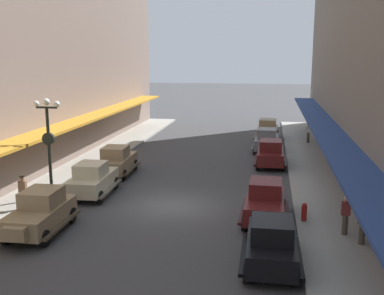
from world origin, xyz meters
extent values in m
plane|color=#424244|center=(0.00, 0.00, 0.00)|extent=(200.00, 200.00, 0.00)
cube|color=#A8A59E|center=(-7.50, 0.00, 0.07)|extent=(3.00, 60.00, 0.15)
cube|color=#A8A59E|center=(7.50, 0.00, 0.07)|extent=(3.00, 60.00, 0.15)
cube|color=orange|center=(-8.10, 0.00, 3.00)|extent=(1.80, 54.00, 0.16)
cube|color=navy|center=(8.10, 0.00, 3.00)|extent=(1.80, 54.00, 0.16)
cube|color=#997F5B|center=(4.54, 19.17, 0.74)|extent=(1.86, 3.97, 0.80)
cube|color=#997F5B|center=(4.55, 19.42, 1.49)|extent=(1.51, 1.76, 0.70)
cube|color=#8C9EA8|center=(4.55, 19.42, 1.49)|extent=(1.44, 1.72, 0.42)
cube|color=#997F5B|center=(4.45, 17.04, 0.79)|extent=(0.95, 0.40, 0.52)
cube|color=#4C3F2D|center=(5.49, 19.13, 0.42)|extent=(0.39, 3.52, 0.12)
cube|color=#4C3F2D|center=(3.59, 19.21, 0.42)|extent=(0.39, 3.52, 0.12)
cylinder|color=black|center=(5.29, 17.78, 0.34)|extent=(0.25, 0.69, 0.68)
cylinder|color=black|center=(3.68, 17.84, 0.34)|extent=(0.25, 0.69, 0.68)
cylinder|color=black|center=(5.41, 20.50, 0.34)|extent=(0.25, 0.69, 0.68)
cylinder|color=black|center=(3.79, 20.57, 0.34)|extent=(0.25, 0.69, 0.68)
cube|color=#591919|center=(4.84, 9.34, 0.74)|extent=(1.72, 3.91, 0.80)
cube|color=#591919|center=(4.83, 9.09, 1.49)|extent=(1.45, 1.71, 0.70)
cube|color=#8C9EA8|center=(4.83, 9.09, 1.49)|extent=(1.38, 1.67, 0.42)
cube|color=#591919|center=(4.85, 11.47, 0.79)|extent=(0.94, 0.36, 0.52)
cube|color=black|center=(3.89, 9.35, 0.42)|extent=(0.26, 3.51, 0.12)
cube|color=black|center=(5.79, 9.34, 0.42)|extent=(0.26, 3.51, 0.12)
cylinder|color=black|center=(4.04, 10.71, 0.34)|extent=(0.22, 0.68, 0.68)
cylinder|color=black|center=(5.65, 10.71, 0.34)|extent=(0.22, 0.68, 0.68)
cylinder|color=black|center=(4.02, 7.98, 0.34)|extent=(0.22, 0.68, 0.68)
cylinder|color=black|center=(5.64, 7.98, 0.34)|extent=(0.22, 0.68, 0.68)
cube|color=beige|center=(-4.56, 1.05, 0.74)|extent=(1.84, 3.96, 0.80)
cube|color=beige|center=(-4.55, 0.80, 1.49)|extent=(1.50, 1.75, 0.70)
cube|color=#8C9EA8|center=(-4.55, 0.80, 1.49)|extent=(1.43, 1.71, 0.42)
cube|color=beige|center=(-4.64, 3.18, 0.79)|extent=(0.95, 0.39, 0.52)
cube|color=#6D6856|center=(-5.51, 1.02, 0.42)|extent=(0.37, 3.52, 0.12)
cube|color=#6D6856|center=(-3.61, 1.09, 0.42)|extent=(0.37, 3.52, 0.12)
cylinder|color=black|center=(-5.42, 2.39, 0.34)|extent=(0.24, 0.69, 0.68)
cylinder|color=black|center=(-3.80, 2.44, 0.34)|extent=(0.24, 0.69, 0.68)
cylinder|color=black|center=(-5.32, -0.34, 0.34)|extent=(0.24, 0.69, 0.68)
cylinder|color=black|center=(-3.70, -0.28, 0.34)|extent=(0.24, 0.69, 0.68)
cube|color=#591919|center=(4.61, -1.37, 0.74)|extent=(1.81, 3.94, 0.80)
cube|color=#591919|center=(4.62, -1.13, 1.49)|extent=(1.49, 1.74, 0.70)
cube|color=#8C9EA8|center=(4.62, -1.13, 1.49)|extent=(1.41, 1.70, 0.42)
cube|color=#591919|center=(4.55, -3.50, 0.79)|extent=(0.94, 0.39, 0.52)
cube|color=black|center=(5.56, -1.40, 0.42)|extent=(0.34, 3.52, 0.12)
cube|color=black|center=(3.66, -1.35, 0.42)|extent=(0.34, 3.52, 0.12)
cylinder|color=black|center=(5.38, -2.76, 0.34)|extent=(0.24, 0.69, 0.68)
cylinder|color=black|center=(3.77, -2.72, 0.34)|extent=(0.24, 0.69, 0.68)
cylinder|color=black|center=(5.45, -0.03, 0.34)|extent=(0.24, 0.69, 0.68)
cylinder|color=black|center=(3.84, 0.01, 0.34)|extent=(0.24, 0.69, 0.68)
cube|color=#997F5B|center=(-4.73, 5.48, 0.74)|extent=(1.85, 3.96, 0.80)
cube|color=#997F5B|center=(-4.72, 5.23, 1.49)|extent=(1.51, 1.76, 0.70)
cube|color=#8C9EA8|center=(-4.72, 5.23, 1.49)|extent=(1.43, 1.72, 0.42)
cube|color=#997F5B|center=(-4.81, 7.61, 0.79)|extent=(0.95, 0.40, 0.52)
cube|color=#4C3F2D|center=(-5.68, 5.45, 0.42)|extent=(0.38, 3.52, 0.12)
cube|color=#4C3F2D|center=(-3.78, 5.52, 0.42)|extent=(0.38, 3.52, 0.12)
cylinder|color=black|center=(-5.59, 6.82, 0.34)|extent=(0.25, 0.69, 0.68)
cylinder|color=black|center=(-3.98, 6.88, 0.34)|extent=(0.25, 0.69, 0.68)
cylinder|color=black|center=(-5.48, 4.09, 0.34)|extent=(0.25, 0.69, 0.68)
cylinder|color=black|center=(-3.87, 4.15, 0.34)|extent=(0.25, 0.69, 0.68)
cube|color=slate|center=(4.52, 14.22, 0.74)|extent=(1.82, 3.95, 0.80)
cube|color=slate|center=(4.51, 13.97, 1.49)|extent=(1.49, 1.74, 0.70)
cube|color=#8C9EA8|center=(4.51, 13.97, 1.49)|extent=(1.42, 1.71, 0.42)
cube|color=slate|center=(4.58, 16.35, 0.79)|extent=(0.95, 0.39, 0.52)
cube|color=#393A3D|center=(3.57, 14.25, 0.42)|extent=(0.34, 3.52, 0.12)
cube|color=#393A3D|center=(5.47, 14.19, 0.42)|extent=(0.34, 3.52, 0.12)
cylinder|color=black|center=(3.75, 15.61, 0.34)|extent=(0.24, 0.69, 0.68)
cylinder|color=black|center=(5.37, 15.56, 0.34)|extent=(0.24, 0.69, 0.68)
cylinder|color=black|center=(3.67, 12.88, 0.34)|extent=(0.24, 0.69, 0.68)
cylinder|color=black|center=(5.29, 12.83, 0.34)|extent=(0.24, 0.69, 0.68)
cube|color=black|center=(4.89, -6.00, 0.74)|extent=(1.74, 3.92, 0.80)
cube|color=black|center=(4.89, -6.25, 1.49)|extent=(1.46, 1.71, 0.70)
cube|color=#8C9EA8|center=(4.89, -6.25, 1.49)|extent=(1.38, 1.68, 0.42)
cube|color=black|center=(4.87, -3.87, 0.79)|extent=(0.94, 0.37, 0.52)
cube|color=black|center=(3.94, -6.01, 0.42)|extent=(0.27, 3.51, 0.12)
cube|color=black|center=(5.84, -5.99, 0.42)|extent=(0.27, 3.51, 0.12)
cylinder|color=black|center=(4.07, -4.64, 0.34)|extent=(0.23, 0.68, 0.68)
cylinder|color=black|center=(5.69, -4.63, 0.34)|extent=(0.23, 0.68, 0.68)
cylinder|color=black|center=(4.10, -7.37, 0.34)|extent=(0.23, 0.68, 0.68)
cylinder|color=black|center=(5.71, -7.36, 0.34)|extent=(0.23, 0.68, 0.68)
cube|color=#997F5B|center=(-4.77, -4.39, 0.74)|extent=(1.80, 3.94, 0.80)
cube|color=#997F5B|center=(-4.78, -4.14, 1.49)|extent=(1.48, 1.74, 0.70)
cube|color=#8C9EA8|center=(-4.78, -4.14, 1.49)|extent=(1.41, 1.70, 0.42)
cube|color=#997F5B|center=(-4.72, -6.52, 0.79)|extent=(0.94, 0.38, 0.52)
cube|color=#4C3F2D|center=(-3.83, -4.37, 0.42)|extent=(0.33, 3.52, 0.12)
cube|color=#4C3F2D|center=(-5.72, -4.42, 0.42)|extent=(0.33, 3.52, 0.12)
cylinder|color=black|center=(-3.93, -5.73, 0.34)|extent=(0.24, 0.69, 0.68)
cylinder|color=black|center=(-5.55, -5.78, 0.34)|extent=(0.24, 0.69, 0.68)
cylinder|color=black|center=(-4.00, -3.01, 0.34)|extent=(0.24, 0.69, 0.68)
cylinder|color=black|center=(-5.62, -3.05, 0.34)|extent=(0.24, 0.69, 0.68)
cube|color=black|center=(-6.40, -0.07, 0.40)|extent=(0.44, 0.44, 0.50)
cylinder|color=black|center=(-6.40, -0.07, 2.75)|extent=(0.16, 0.16, 4.20)
cube|color=black|center=(-6.40, -0.07, 4.85)|extent=(1.10, 0.10, 0.10)
sphere|color=white|center=(-6.95, -0.07, 5.03)|extent=(0.32, 0.32, 0.32)
sphere|color=white|center=(-5.85, -0.07, 5.03)|extent=(0.32, 0.32, 0.32)
sphere|color=white|center=(-6.40, -0.07, 5.13)|extent=(0.36, 0.36, 0.36)
cylinder|color=black|center=(-6.40, -0.07, 3.25)|extent=(0.64, 0.18, 0.64)
cylinder|color=silver|center=(-6.40, 0.03, 3.25)|extent=(0.56, 0.02, 0.56)
cylinder|color=#B21E19|center=(6.35, -1.43, 0.50)|extent=(0.24, 0.24, 0.70)
sphere|color=#B21E19|center=(6.35, -1.43, 0.87)|extent=(0.20, 0.20, 0.20)
cylinder|color=#4C4238|center=(7.89, -2.84, 0.57)|extent=(0.24, 0.24, 0.85)
cube|color=maroon|center=(7.89, -2.84, 1.28)|extent=(0.36, 0.22, 0.56)
sphere|color=tan|center=(7.89, -2.84, 1.68)|extent=(0.22, 0.22, 0.22)
cylinder|color=#2D2D33|center=(-6.86, -2.06, 0.57)|extent=(0.24, 0.24, 0.85)
cube|color=#8C6647|center=(-6.86, -2.06, 1.28)|extent=(0.36, 0.22, 0.56)
sphere|color=#9E7051|center=(-6.86, -2.06, 1.68)|extent=(0.22, 0.22, 0.22)
cylinder|color=black|center=(-6.86, -2.06, 1.80)|extent=(0.28, 0.28, 0.04)
cylinder|color=#4C4238|center=(7.95, 17.69, 0.57)|extent=(0.24, 0.24, 0.85)
cube|color=white|center=(7.95, 17.69, 1.28)|extent=(0.36, 0.22, 0.56)
sphere|color=tan|center=(7.95, 17.69, 1.68)|extent=(0.22, 0.22, 0.22)
cylinder|color=black|center=(7.95, 17.69, 1.80)|extent=(0.28, 0.28, 0.04)
cylinder|color=#4C4238|center=(8.40, -3.74, 0.57)|extent=(0.24, 0.24, 0.85)
cube|color=#26262D|center=(8.40, -3.74, 1.28)|extent=(0.36, 0.22, 0.56)
sphere|color=beige|center=(8.40, -3.74, 1.68)|extent=(0.22, 0.22, 0.22)
camera|label=1|loc=(4.67, -21.65, 7.46)|focal=43.17mm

